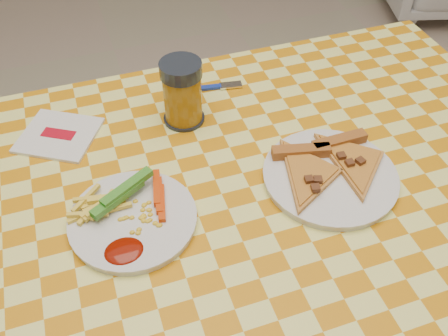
{
  "coord_description": "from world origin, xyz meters",
  "views": [
    {
      "loc": [
        -0.18,
        -0.5,
        1.4
      ],
      "look_at": [
        0.02,
        0.07,
        0.78
      ],
      "focal_mm": 40.0,
      "sensor_mm": 36.0,
      "label": 1
    }
  ],
  "objects_px": {
    "plate_left": "(133,220)",
    "drink_glass": "(182,93)",
    "plate_right": "(330,177)",
    "table": "(228,236)"
  },
  "relations": [
    {
      "from": "plate_left",
      "to": "drink_glass",
      "type": "relative_size",
      "value": 1.55
    },
    {
      "from": "plate_right",
      "to": "drink_glass",
      "type": "height_order",
      "value": "drink_glass"
    },
    {
      "from": "plate_left",
      "to": "plate_right",
      "type": "height_order",
      "value": "same"
    },
    {
      "from": "drink_glass",
      "to": "plate_left",
      "type": "bearing_deg",
      "value": -123.31
    },
    {
      "from": "table",
      "to": "plate_right",
      "type": "xyz_separation_m",
      "value": [
        0.19,
        0.01,
        0.08
      ]
    },
    {
      "from": "plate_right",
      "to": "drink_glass",
      "type": "relative_size",
      "value": 1.76
    },
    {
      "from": "plate_left",
      "to": "plate_right",
      "type": "bearing_deg",
      "value": -2.6
    },
    {
      "from": "plate_left",
      "to": "plate_right",
      "type": "relative_size",
      "value": 0.88
    },
    {
      "from": "table",
      "to": "drink_glass",
      "type": "height_order",
      "value": "drink_glass"
    },
    {
      "from": "plate_left",
      "to": "drink_glass",
      "type": "height_order",
      "value": "drink_glass"
    }
  ]
}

